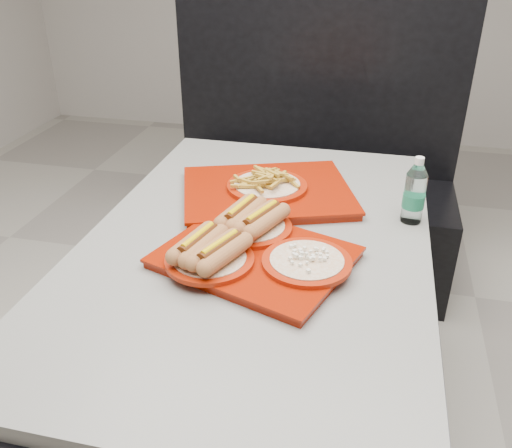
% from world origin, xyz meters
% --- Properties ---
extents(ground, '(6.00, 6.00, 0.00)m').
position_xyz_m(ground, '(0.00, 0.00, 0.00)').
color(ground, '#9D988D').
rests_on(ground, ground).
extents(diner_table, '(0.92, 1.42, 0.75)m').
position_xyz_m(diner_table, '(0.00, 0.00, 0.58)').
color(diner_table, black).
rests_on(diner_table, ground).
extents(booth_bench, '(1.30, 0.57, 1.35)m').
position_xyz_m(booth_bench, '(0.00, 1.09, 0.40)').
color(booth_bench, black).
rests_on(booth_bench, ground).
extents(tray_near, '(0.53, 0.47, 0.10)m').
position_xyz_m(tray_near, '(0.01, -0.10, 0.79)').
color(tray_near, maroon).
rests_on(tray_near, diner_table).
extents(tray_far, '(0.61, 0.54, 0.10)m').
position_xyz_m(tray_far, '(-0.03, 0.26, 0.78)').
color(tray_far, maroon).
rests_on(tray_far, diner_table).
extents(water_bottle, '(0.06, 0.06, 0.19)m').
position_xyz_m(water_bottle, '(0.40, 0.19, 0.83)').
color(water_bottle, silver).
rests_on(water_bottle, diner_table).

